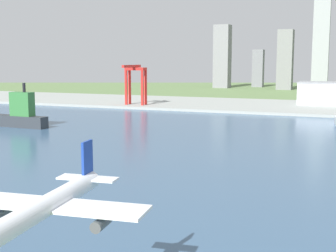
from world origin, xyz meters
The scene contains 7 objects.
ground_plane centered at (0.00, 300.00, 0.00)m, with size 2400.00×2400.00×0.00m, color #5F7B48.
water_bay centered at (0.00, 240.00, 0.07)m, with size 840.00×360.00×0.15m, color #385675.
industrial_pier centered at (0.00, 490.00, 1.25)m, with size 840.00×140.00×2.50m, color #979D96.
airplane_landing centered at (25.23, 68.87, 24.86)m, with size 32.62×37.49×11.25m.
container_barge centered at (-152.46, 279.19, 9.21)m, with size 47.69×10.31×31.78m.
port_crane_red centered at (-138.01, 440.10, 30.91)m, with size 20.52×37.82×40.55m.
warehouse_main centered at (44.90, 518.43, 14.00)m, with size 60.64×36.97×22.96m.
Camera 1 is at (70.12, 8.55, 48.04)m, focal length 50.23 mm.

